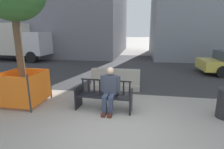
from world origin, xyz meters
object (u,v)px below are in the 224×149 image
delivery_truck (8,40)px  construction_fence (24,87)px  jersey_barrier_centre (116,81)px  street_bench (104,97)px  seated_person (110,89)px

delivery_truck → construction_fence: bearing=-48.9°
delivery_truck → jersey_barrier_centre: bearing=-32.4°
street_bench → delivery_truck: (-10.09, 8.51, 1.29)m
street_bench → seated_person: bearing=-19.1°
construction_fence → delivery_truck: size_ratio=0.18×
jersey_barrier_centre → construction_fence: bearing=-143.2°
seated_person → delivery_truck: bearing=140.2°
street_bench → seated_person: (0.19, -0.07, 0.29)m
jersey_barrier_centre → delivery_truck: bearing=147.6°
construction_fence → street_bench: bearing=-0.5°
seated_person → jersey_barrier_centre: 2.17m
construction_fence → seated_person: bearing=-1.8°
street_bench → seated_person: seated_person is taller
street_bench → delivery_truck: size_ratio=0.25×
seated_person → construction_fence: seated_person is taller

